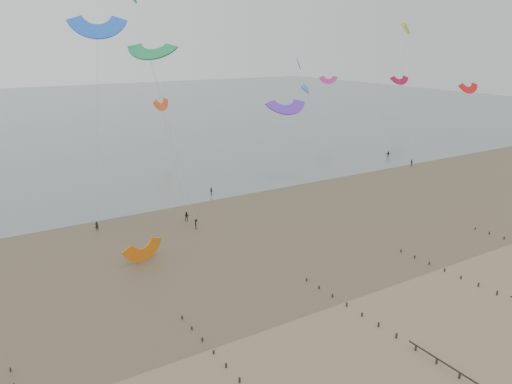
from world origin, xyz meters
TOP-DOWN VIEW (x-y plane):
  - ground at (0.00, 0.00)m, footprint 500.00×500.00m
  - sea_and_shore at (-4.08, 34.40)m, footprint 500.00×665.00m
  - kitesurfer_lead at (-14.68, 45.66)m, footprint 0.69×0.58m
  - kitesurfers at (21.88, 48.35)m, footprint 136.99×23.45m
  - grounded_kite at (-12.19, 29.67)m, footprint 6.97×6.19m
  - kites_airborne at (-0.85, 86.75)m, footprint 222.79×118.51m

SIDE VIEW (x-z plane):
  - ground at x=0.00m, z-range 0.00..0.00m
  - grounded_kite at x=-12.19m, z-range -1.60..1.60m
  - sea_and_shore at x=-4.08m, z-range -0.01..0.02m
  - kitesurfer_lead at x=-14.68m, z-range 0.00..1.63m
  - kitesurfers at x=21.88m, z-range -0.05..1.70m
  - kites_airborne at x=-0.85m, z-range 0.99..44.96m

